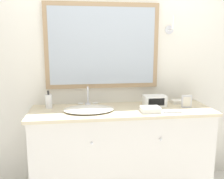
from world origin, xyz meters
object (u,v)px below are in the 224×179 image
(sink_basin, at_px, (89,109))
(picture_frame, at_px, (187,102))
(appliance_box, at_px, (155,101))
(soap_bottle, at_px, (49,101))

(sink_basin, bearing_deg, picture_frame, -1.15)
(sink_basin, height_order, picture_frame, sink_basin)
(appliance_box, distance_m, picture_frame, 0.32)
(appliance_box, bearing_deg, picture_frame, -23.31)
(soap_bottle, relative_size, appliance_box, 0.77)
(appliance_box, xyz_separation_m, picture_frame, (0.29, -0.13, 0.01))
(soap_bottle, bearing_deg, sink_basin, -22.25)
(appliance_box, relative_size, picture_frame, 1.77)
(picture_frame, bearing_deg, soap_bottle, 172.53)
(soap_bottle, bearing_deg, picture_frame, -7.47)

